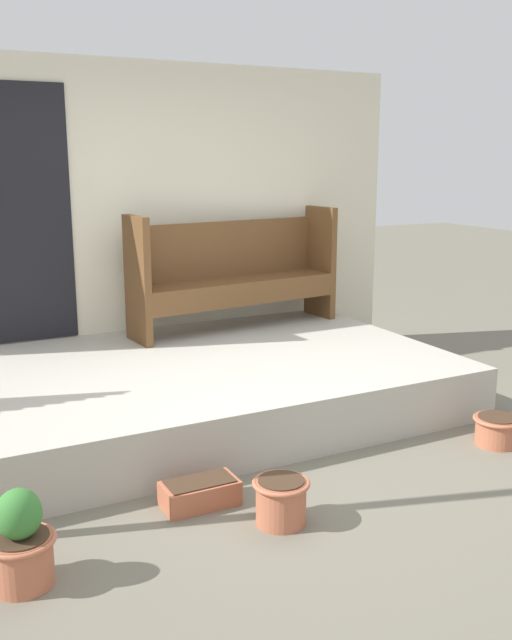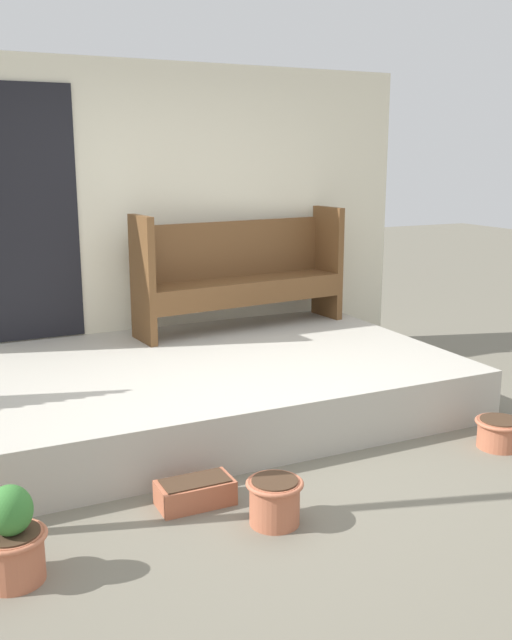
% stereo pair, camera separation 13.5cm
% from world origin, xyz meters
% --- Properties ---
extents(ground_plane, '(24.00, 24.00, 0.00)m').
position_xyz_m(ground_plane, '(0.00, 0.00, 0.00)').
color(ground_plane, '#706B5B').
extents(porch_slab, '(3.63, 2.29, 0.38)m').
position_xyz_m(porch_slab, '(-0.02, 1.15, 0.19)').
color(porch_slab, '#B7B2A5').
rests_on(porch_slab, ground_plane).
extents(house_wall, '(4.83, 0.08, 2.60)m').
position_xyz_m(house_wall, '(-0.06, 2.32, 1.30)').
color(house_wall, beige).
rests_on(house_wall, ground_plane).
extents(bench, '(1.91, 0.59, 1.01)m').
position_xyz_m(bench, '(0.68, 1.98, 0.89)').
color(bench, brown).
rests_on(bench, porch_slab).
extents(flower_pot_left, '(0.31, 0.31, 0.45)m').
position_xyz_m(flower_pot_left, '(-1.55, -0.55, 0.20)').
color(flower_pot_left, '#B76647').
rests_on(flower_pot_left, ground_plane).
extents(flower_pot_middle, '(0.30, 0.30, 0.24)m').
position_xyz_m(flower_pot_middle, '(-0.29, -0.59, 0.13)').
color(flower_pot_middle, '#B76647').
rests_on(flower_pot_middle, ground_plane).
extents(flower_pot_right, '(0.31, 0.31, 0.19)m').
position_xyz_m(flower_pot_right, '(1.46, -0.34, 0.11)').
color(flower_pot_right, '#B76647').
rests_on(flower_pot_right, ground_plane).
extents(planter_box_rect, '(0.41, 0.22, 0.14)m').
position_xyz_m(planter_box_rect, '(-0.58, -0.23, 0.07)').
color(planter_box_rect, '#B26042').
rests_on(planter_box_rect, ground_plane).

